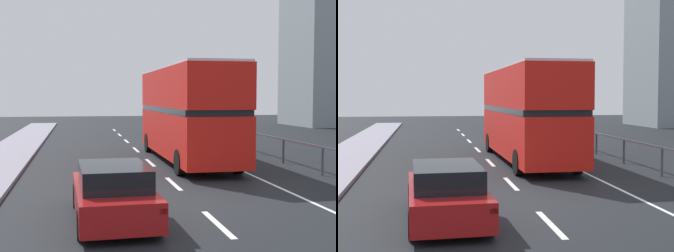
% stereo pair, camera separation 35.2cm
% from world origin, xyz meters
% --- Properties ---
extents(ground_plane, '(73.08, 120.00, 0.10)m').
position_xyz_m(ground_plane, '(0.00, 0.00, -0.05)').
color(ground_plane, black).
extents(lane_paint_markings, '(3.44, 46.00, 0.01)m').
position_xyz_m(lane_paint_markings, '(2.01, 8.81, 0.00)').
color(lane_paint_markings, silver).
rests_on(lane_paint_markings, ground).
extents(bridge_side_railing, '(0.10, 42.00, 1.12)m').
position_xyz_m(bridge_side_railing, '(5.87, 9.00, 0.90)').
color(bridge_side_railing, '#484758').
rests_on(bridge_side_railing, ground).
extents(double_decker_bus_red, '(2.67, 10.85, 4.33)m').
position_xyz_m(double_decker_bus_red, '(1.71, 8.65, 2.32)').
color(double_decker_bus_red, red).
rests_on(double_decker_bus_red, ground).
extents(hatchback_car_near, '(1.95, 4.51, 1.38)m').
position_xyz_m(hatchback_car_near, '(-2.40, -1.31, 0.67)').
color(hatchback_car_near, '#9F1516').
rests_on(hatchback_car_near, ground).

